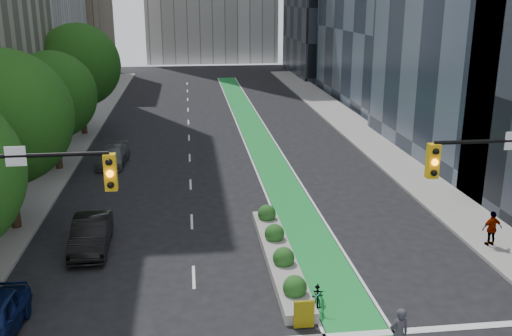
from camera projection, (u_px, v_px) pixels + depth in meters
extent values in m
cube|color=gray|center=(57.00, 157.00, 40.14)|extent=(3.60, 90.00, 0.15)
cube|color=gray|center=(381.00, 147.00, 42.85)|extent=(3.60, 90.00, 0.15)
cube|color=#188734|center=(257.00, 136.00, 46.61)|extent=(2.20, 70.00, 0.01)
cylinder|color=black|center=(11.00, 181.00, 27.17)|extent=(0.44, 0.44, 5.04)
sphere|color=#104A12|center=(3.00, 118.00, 26.28)|extent=(6.40, 6.40, 6.40)
cylinder|color=black|center=(56.00, 137.00, 36.75)|extent=(0.44, 0.44, 4.48)
sphere|color=#104A12|center=(52.00, 95.00, 35.97)|extent=(5.60, 5.60, 5.60)
cylinder|color=black|center=(82.00, 104.00, 46.16)|extent=(0.44, 0.44, 5.15)
sphere|color=#104A12|center=(79.00, 65.00, 45.26)|extent=(6.60, 6.60, 6.60)
cylinder|color=black|center=(5.00, 156.00, 15.41)|extent=(5.50, 0.12, 0.12)
cube|color=gold|center=(111.00, 172.00, 15.88)|extent=(0.34, 0.28, 1.05)
sphere|color=orange|center=(110.00, 174.00, 15.73)|extent=(0.20, 0.20, 0.20)
cube|color=white|center=(15.00, 156.00, 15.41)|extent=(0.55, 0.04, 0.55)
cube|color=gold|center=(433.00, 161.00, 16.96)|extent=(0.34, 0.28, 1.05)
sphere|color=orange|center=(435.00, 162.00, 16.81)|extent=(0.20, 0.20, 0.20)
cube|color=gray|center=(280.00, 257.00, 24.49)|extent=(1.20, 10.00, 0.40)
cube|color=yellow|center=(304.00, 314.00, 19.44)|extent=(0.70, 0.12, 1.00)
sphere|color=#194C19|center=(295.00, 287.00, 21.03)|extent=(0.90, 0.90, 0.90)
sphere|color=#194C19|center=(284.00, 258.00, 23.41)|extent=(0.90, 0.90, 0.90)
sphere|color=#194C19|center=(274.00, 234.00, 25.78)|extent=(0.90, 0.90, 0.90)
sphere|color=#194C19|center=(267.00, 214.00, 28.16)|extent=(0.90, 0.90, 0.90)
imported|color=gray|center=(318.00, 295.00, 20.86)|extent=(0.98, 1.81, 0.90)
imported|color=#332F39|center=(399.00, 334.00, 17.64)|extent=(0.73, 0.54, 1.82)
imported|color=black|center=(91.00, 234.00, 25.51)|extent=(1.70, 4.50, 1.47)
imported|color=#55585A|center=(113.00, 156.00, 38.42)|extent=(2.05, 4.42, 1.25)
imported|color=gray|center=(492.00, 228.00, 25.56)|extent=(0.99, 0.49, 1.63)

